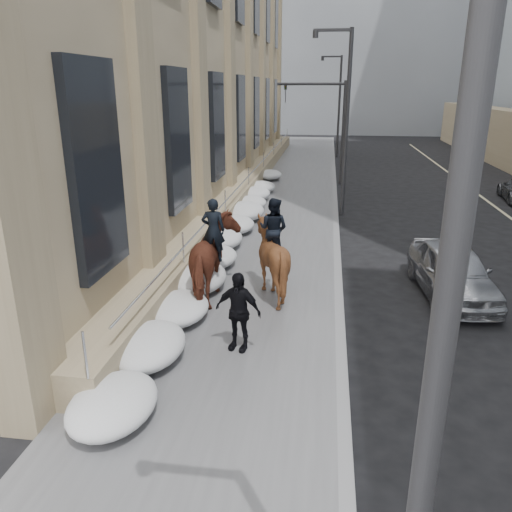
{
  "coord_description": "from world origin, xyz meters",
  "views": [
    {
      "loc": [
        2.12,
        -8.98,
        5.68
      ],
      "look_at": [
        0.48,
        2.57,
        1.7
      ],
      "focal_mm": 35.0,
      "sensor_mm": 36.0,
      "label": 1
    }
  ],
  "objects": [
    {
      "name": "bg_building_far",
      "position": [
        -6.0,
        72.0,
        10.0
      ],
      "size": [
        24.0,
        12.0,
        20.0
      ],
      "primitive_type": "cube",
      "color": "gray",
      "rests_on": "ground"
    },
    {
      "name": "curb",
      "position": [
        2.62,
        10.0,
        0.06
      ],
      "size": [
        0.24,
        80.0,
        0.12
      ],
      "primitive_type": "cube",
      "color": "slate",
      "rests_on": "ground"
    },
    {
      "name": "traffic_signal",
      "position": [
        2.07,
        22.0,
        4.0
      ],
      "size": [
        4.1,
        0.22,
        6.0
      ],
      "color": "#2D2D30",
      "rests_on": "ground"
    },
    {
      "name": "streetlight_mid",
      "position": [
        2.74,
        14.0,
        4.58
      ],
      "size": [
        1.71,
        0.24,
        8.0
      ],
      "color": "#2D2D30",
      "rests_on": "ground"
    },
    {
      "name": "pedestrian",
      "position": [
        0.34,
        0.77,
        1.03
      ],
      "size": [
        1.14,
        0.69,
        1.81
      ],
      "primitive_type": "imported",
      "rotation": [
        0.0,
        0.0,
        -0.24
      ],
      "color": "black",
      "rests_on": "sidewalk"
    },
    {
      "name": "mounted_horse_right",
      "position": [
        0.71,
        3.94,
        1.28
      ],
      "size": [
        2.26,
        2.39,
        2.72
      ],
      "rotation": [
        0.0,
        0.0,
        2.81
      ],
      "color": "#482814",
      "rests_on": "sidewalk"
    },
    {
      "name": "mounted_horse_left",
      "position": [
        -0.75,
        3.38,
        1.29
      ],
      "size": [
        1.44,
        2.77,
        2.78
      ],
      "rotation": [
        0.0,
        0.0,
        3.23
      ],
      "color": "#522618",
      "rests_on": "sidewalk"
    },
    {
      "name": "streetlight_near",
      "position": [
        2.74,
        -6.0,
        4.58
      ],
      "size": [
        1.71,
        0.24,
        8.0
      ],
      "color": "#2D2D30",
      "rests_on": "ground"
    },
    {
      "name": "ground",
      "position": [
        0.0,
        0.0,
        0.0
      ],
      "size": [
        140.0,
        140.0,
        0.0
      ],
      "primitive_type": "plane",
      "color": "black",
      "rests_on": "ground"
    },
    {
      "name": "streetlight_far",
      "position": [
        2.74,
        34.0,
        4.58
      ],
      "size": [
        1.71,
        0.24,
        8.0
      ],
      "color": "#2D2D30",
      "rests_on": "ground"
    },
    {
      "name": "sidewalk",
      "position": [
        0.0,
        10.0,
        0.06
      ],
      "size": [
        5.0,
        80.0,
        0.12
      ],
      "primitive_type": "cube",
      "color": "#4F4F51",
      "rests_on": "ground"
    },
    {
      "name": "limestone_building",
      "position": [
        -5.26,
        19.96,
        8.9
      ],
      "size": [
        6.1,
        44.0,
        18.0
      ],
      "color": "#857357",
      "rests_on": "ground"
    },
    {
      "name": "snow_bank",
      "position": [
        -1.42,
        8.11,
        0.47
      ],
      "size": [
        1.7,
        18.1,
        0.76
      ],
      "color": "silver",
      "rests_on": "sidewalk"
    },
    {
      "name": "car_silver",
      "position": [
        5.75,
        4.84,
        0.75
      ],
      "size": [
        2.09,
        4.5,
        1.49
      ],
      "primitive_type": "imported",
      "rotation": [
        0.0,
        0.0,
        0.08
      ],
      "color": "#ABADB3",
      "rests_on": "ground"
    },
    {
      "name": "bg_building_mid",
      "position": [
        4.0,
        60.0,
        14.0
      ],
      "size": [
        30.0,
        12.0,
        28.0
      ],
      "primitive_type": "cube",
      "color": "slate",
      "rests_on": "ground"
    }
  ]
}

